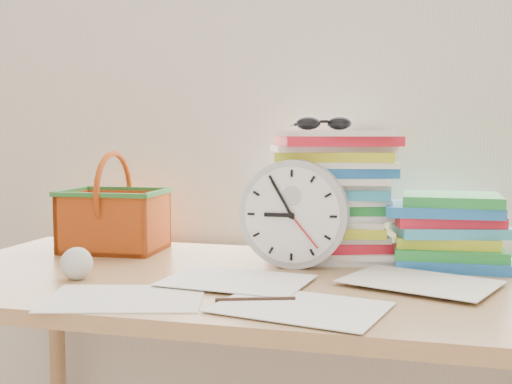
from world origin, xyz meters
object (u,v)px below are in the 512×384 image
(basket, at_px, (114,202))
(paper_stack, at_px, (331,195))
(book_stack, at_px, (449,230))
(desk, at_px, (250,311))
(clock, at_px, (294,214))

(basket, bearing_deg, paper_stack, 1.36)
(paper_stack, height_order, book_stack, paper_stack)
(desk, height_order, basket, basket)
(paper_stack, distance_m, clock, 0.15)
(clock, bearing_deg, book_stack, 18.94)
(book_stack, height_order, basket, basket)
(desk, relative_size, clock, 5.85)
(desk, relative_size, paper_stack, 4.55)
(desk, distance_m, book_stack, 0.49)
(desk, distance_m, paper_stack, 0.36)
(desk, height_order, paper_stack, paper_stack)
(clock, xyz_separation_m, basket, (-0.48, 0.09, 0.00))
(desk, xyz_separation_m, paper_stack, (0.13, 0.24, 0.23))
(paper_stack, xyz_separation_m, clock, (-0.06, -0.13, -0.03))
(book_stack, xyz_separation_m, basket, (-0.81, -0.03, 0.04))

